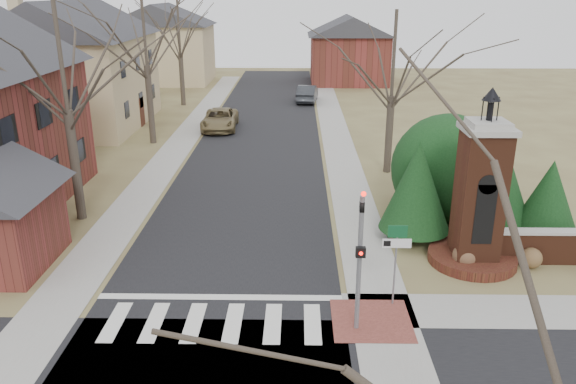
{
  "coord_description": "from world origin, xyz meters",
  "views": [
    {
      "loc": [
        2.5,
        -13.8,
        9.51
      ],
      "look_at": [
        2.17,
        6.0,
        2.36
      ],
      "focal_mm": 35.0,
      "sensor_mm": 36.0,
      "label": 1
    }
  ],
  "objects_px": {
    "sign_post": "(396,249)",
    "brick_gate_monument": "(478,208)",
    "traffic_signal_pole": "(360,250)",
    "pickup_truck": "(220,119)",
    "distant_car": "(307,93)"
  },
  "relations": [
    {
      "from": "brick_gate_monument",
      "to": "distant_car",
      "type": "height_order",
      "value": "brick_gate_monument"
    },
    {
      "from": "traffic_signal_pole",
      "to": "pickup_truck",
      "type": "distance_m",
      "value": 26.49
    },
    {
      "from": "sign_post",
      "to": "distant_car",
      "type": "distance_m",
      "value": 34.68
    },
    {
      "from": "sign_post",
      "to": "pickup_truck",
      "type": "height_order",
      "value": "sign_post"
    },
    {
      "from": "brick_gate_monument",
      "to": "sign_post",
      "type": "bearing_deg",
      "value": -138.58
    },
    {
      "from": "sign_post",
      "to": "brick_gate_monument",
      "type": "height_order",
      "value": "brick_gate_monument"
    },
    {
      "from": "traffic_signal_pole",
      "to": "brick_gate_monument",
      "type": "xyz_separation_m",
      "value": [
        4.7,
        4.42,
        -0.42
      ]
    },
    {
      "from": "pickup_truck",
      "to": "distant_car",
      "type": "distance_m",
      "value": 12.46
    },
    {
      "from": "sign_post",
      "to": "traffic_signal_pole",
      "type": "bearing_deg",
      "value": -132.43
    },
    {
      "from": "sign_post",
      "to": "brick_gate_monument",
      "type": "bearing_deg",
      "value": 41.42
    },
    {
      "from": "pickup_truck",
      "to": "distant_car",
      "type": "height_order",
      "value": "distant_car"
    },
    {
      "from": "sign_post",
      "to": "distant_car",
      "type": "bearing_deg",
      "value": 93.63
    },
    {
      "from": "sign_post",
      "to": "brick_gate_monument",
      "type": "distance_m",
      "value": 4.55
    },
    {
      "from": "traffic_signal_pole",
      "to": "sign_post",
      "type": "xyz_separation_m",
      "value": [
        1.29,
        1.41,
        -0.64
      ]
    },
    {
      "from": "distant_car",
      "to": "brick_gate_monument",
      "type": "bearing_deg",
      "value": 106.3
    }
  ]
}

